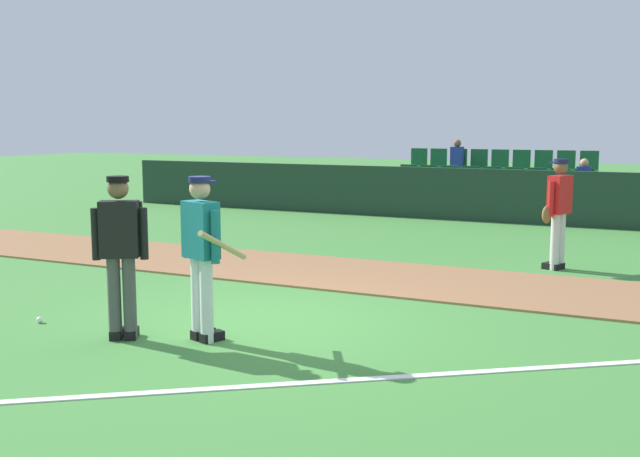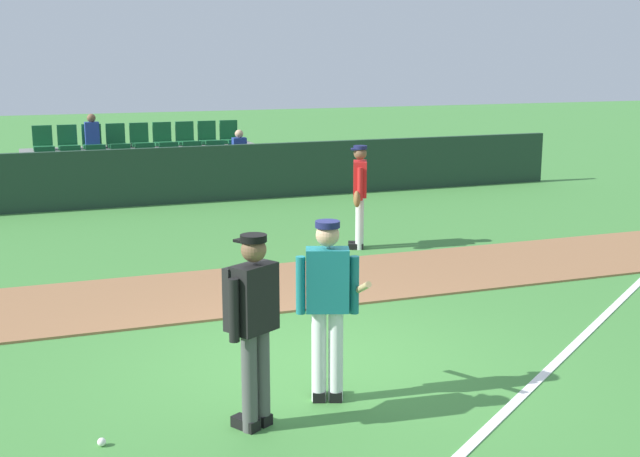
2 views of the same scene
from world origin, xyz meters
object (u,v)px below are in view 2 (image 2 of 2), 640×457
object	(u,v)px
umpire_home_plate	(253,320)
baseball	(102,442)
batter_teal_jersey	(328,304)
runner_red_jersey	(359,193)

from	to	relation	value
umpire_home_plate	baseball	size ratio (longest dim) A/B	23.78
batter_teal_jersey	runner_red_jersey	world-z (taller)	same
baseball	umpire_home_plate	bearing A→B (deg)	-3.98
umpire_home_plate	baseball	bearing A→B (deg)	176.02
batter_teal_jersey	runner_red_jersey	xyz separation A→B (m)	(2.78, 5.77, -0.01)
baseball	runner_red_jersey	bearing A→B (deg)	50.63
umpire_home_plate	baseball	distance (m)	1.64
batter_teal_jersey	runner_red_jersey	bearing A→B (deg)	64.30
batter_teal_jersey	baseball	world-z (taller)	batter_teal_jersey
umpire_home_plate	runner_red_jersey	xyz separation A→B (m)	(3.60, 6.09, -0.04)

